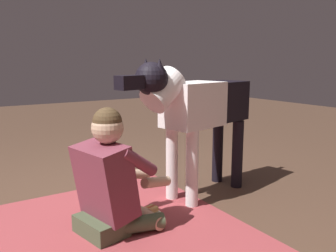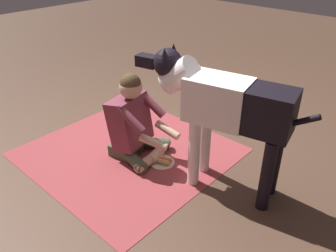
% 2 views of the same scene
% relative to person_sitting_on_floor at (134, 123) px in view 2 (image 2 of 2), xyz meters
% --- Properties ---
extents(ground_plane, '(14.72, 14.72, 0.00)m').
position_rel_person_sitting_on_floor_xyz_m(ground_plane, '(0.05, -0.31, -0.35)').
color(ground_plane, '#51382A').
extents(area_rug, '(1.82, 1.77, 0.01)m').
position_rel_person_sitting_on_floor_xyz_m(area_rug, '(0.08, 0.02, -0.34)').
color(area_rug, '#9A3B3F').
rests_on(area_rug, ground).
extents(person_sitting_on_floor, '(0.69, 0.57, 0.85)m').
position_rel_person_sitting_on_floor_xyz_m(person_sitting_on_floor, '(0.00, 0.00, 0.00)').
color(person_sitting_on_floor, '#445037').
rests_on(person_sitting_on_floor, ground).
extents(large_dog, '(1.48, 0.49, 1.16)m').
position_rel_person_sitting_on_floor_xyz_m(large_dog, '(-0.86, -0.18, 0.41)').
color(large_dog, white).
rests_on(large_dog, ground).
extents(hot_dog_on_plate, '(0.24, 0.24, 0.06)m').
position_rel_person_sitting_on_floor_xyz_m(hot_dog_on_plate, '(-0.30, -0.06, -0.32)').
color(hot_dog_on_plate, silver).
rests_on(hot_dog_on_plate, ground).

